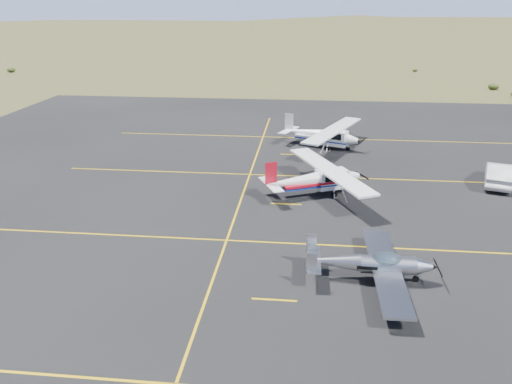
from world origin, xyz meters
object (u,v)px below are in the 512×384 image
(aircraft_cessna, at_px, (315,178))
(aircraft_plain, at_px, (322,134))
(aircraft_low_wing, at_px, (373,264))
(sedan, at_px, (499,174))

(aircraft_cessna, bearing_deg, aircraft_plain, 61.93)
(aircraft_low_wing, relative_size, aircraft_cessna, 0.82)
(aircraft_cessna, distance_m, sedan, 13.35)
(aircraft_cessna, bearing_deg, aircraft_low_wing, -101.32)
(aircraft_plain, bearing_deg, aircraft_low_wing, -61.52)
(aircraft_plain, height_order, sedan, aircraft_plain)
(sedan, bearing_deg, aircraft_low_wing, 71.75)
(aircraft_low_wing, height_order, sedan, aircraft_low_wing)
(aircraft_cessna, height_order, aircraft_plain, aircraft_plain)
(aircraft_cessna, bearing_deg, sedan, -10.55)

